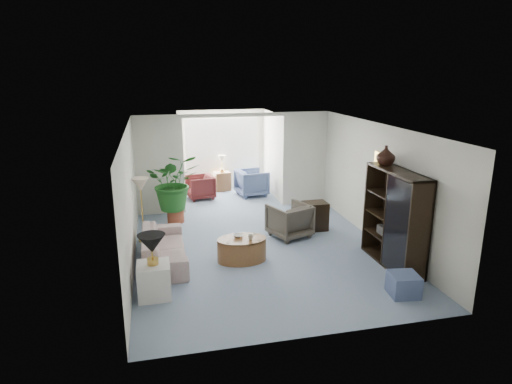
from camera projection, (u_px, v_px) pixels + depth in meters
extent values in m
plane|color=#8C9BB8|center=(263.00, 252.00, 8.95)|extent=(6.00, 6.00, 0.00)
plane|color=#8C9BB8|center=(228.00, 197.00, 12.80)|extent=(2.60, 2.60, 0.00)
cube|color=white|center=(159.00, 166.00, 11.02)|extent=(1.20, 0.12, 2.50)
cube|color=white|center=(305.00, 159.00, 11.85)|extent=(1.20, 0.12, 2.50)
cube|color=white|center=(234.00, 115.00, 11.12)|extent=(2.60, 0.12, 0.10)
cube|color=white|center=(222.00, 143.00, 13.44)|extent=(2.20, 0.02, 1.50)
cube|color=white|center=(222.00, 143.00, 13.41)|extent=(2.20, 0.02, 1.50)
cube|color=beige|center=(383.00, 165.00, 8.95)|extent=(0.04, 0.50, 0.40)
imported|color=beige|center=(164.00, 247.00, 8.45)|extent=(0.79, 2.02, 0.59)
cube|color=white|center=(154.00, 280.00, 7.14)|extent=(0.52, 0.52, 0.57)
cone|color=black|center=(152.00, 244.00, 6.97)|extent=(0.44, 0.44, 0.30)
cone|color=beige|center=(140.00, 185.00, 9.22)|extent=(0.36, 0.36, 0.28)
cylinder|color=brown|center=(242.00, 249.00, 8.52)|extent=(1.21, 1.21, 0.45)
imported|color=white|center=(238.00, 236.00, 8.54)|extent=(0.25, 0.25, 0.05)
imported|color=#BCB8A5|center=(251.00, 237.00, 8.39)|extent=(0.13, 0.13, 0.10)
imported|color=#585145|center=(289.00, 220.00, 9.72)|extent=(1.03, 1.04, 0.74)
cube|color=black|center=(315.00, 216.00, 10.16)|extent=(0.54, 0.43, 0.65)
cube|color=black|center=(395.00, 219.00, 8.18)|extent=(0.43, 1.63, 1.81)
imported|color=black|center=(386.00, 155.00, 8.36)|extent=(0.35, 0.35, 0.37)
cube|color=slate|center=(403.00, 285.00, 7.23)|extent=(0.51, 0.51, 0.36)
cylinder|color=#AA4C31|center=(176.00, 216.00, 10.69)|extent=(0.40, 0.40, 0.32)
imported|color=#226121|center=(174.00, 182.00, 10.46)|extent=(1.23, 1.06, 1.36)
imported|color=slate|center=(252.00, 183.00, 12.91)|extent=(0.95, 0.93, 0.76)
imported|color=#581E1E|center=(200.00, 187.00, 12.59)|extent=(0.84, 0.82, 0.67)
cube|color=brown|center=(222.00, 181.00, 13.48)|extent=(0.51, 0.43, 0.57)
cube|color=#322C27|center=(405.00, 190.00, 7.69)|extent=(0.30, 0.26, 0.16)
cube|color=#45423F|center=(398.00, 212.00, 7.97)|extent=(0.30, 0.26, 0.16)
cube|color=#2F2D2B|center=(387.00, 230.00, 8.37)|extent=(0.30, 0.26, 0.16)
cube|color=black|center=(407.00, 243.00, 7.74)|extent=(0.30, 0.26, 0.16)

